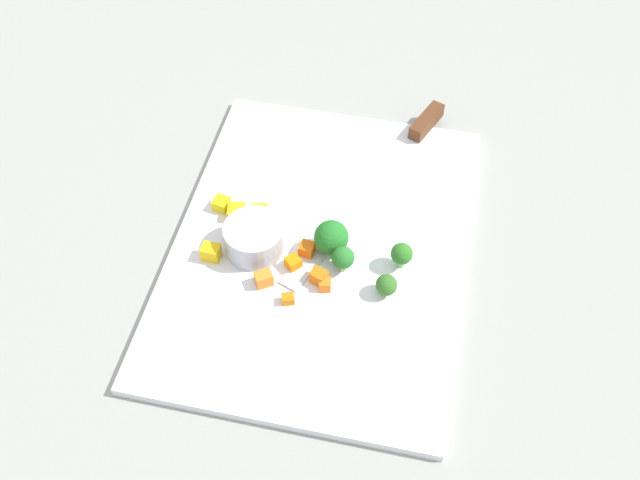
{
  "coord_description": "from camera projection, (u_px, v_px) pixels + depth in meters",
  "views": [
    {
      "loc": [
        -0.54,
        -0.11,
        0.72
      ],
      "look_at": [
        0.0,
        0.0,
        0.02
      ],
      "focal_mm": 41.3,
      "sensor_mm": 36.0,
      "label": 1
    }
  ],
  "objects": [
    {
      "name": "ground_plane",
      "position": [
        320.0,
        251.0,
        0.91
      ],
      "size": [
        4.0,
        4.0,
        0.0
      ],
      "primitive_type": "plane",
      "color": "#969B92"
    },
    {
      "name": "cutting_board",
      "position": [
        320.0,
        248.0,
        0.9
      ],
      "size": [
        0.47,
        0.35,
        0.01
      ],
      "primitive_type": "cube",
      "color": "white",
      "rests_on": "ground_plane"
    },
    {
      "name": "prep_bowl",
      "position": [
        254.0,
        238.0,
        0.88
      ],
      "size": [
        0.07,
        0.07,
        0.04
      ],
      "primitive_type": "cylinder",
      "color": "#B1B6C1",
      "rests_on": "cutting_board"
    },
    {
      "name": "chef_knife",
      "position": [
        395.0,
        159.0,
        0.98
      ],
      "size": [
        0.35,
        0.16,
        0.02
      ],
      "rotation": [
        0.0,
        0.0,
        2.75
      ],
      "color": "silver",
      "rests_on": "cutting_board"
    },
    {
      "name": "carrot_dice_0",
      "position": [
        307.0,
        250.0,
        0.88
      ],
      "size": [
        0.02,
        0.02,
        0.02
      ],
      "primitive_type": "cube",
      "rotation": [
        0.0,
        0.0,
        3.01
      ],
      "color": "orange",
      "rests_on": "cutting_board"
    },
    {
      "name": "carrot_dice_1",
      "position": [
        325.0,
        284.0,
        0.85
      ],
      "size": [
        0.02,
        0.02,
        0.01
      ],
      "primitive_type": "cube",
      "rotation": [
        0.0,
        0.0,
        0.16
      ],
      "color": "orange",
      "rests_on": "cutting_board"
    },
    {
      "name": "carrot_dice_2",
      "position": [
        327.0,
        243.0,
        0.89
      ],
      "size": [
        0.03,
        0.03,
        0.01
      ],
      "primitive_type": "cube",
      "rotation": [
        0.0,
        0.0,
        1.17
      ],
      "color": "orange",
      "rests_on": "cutting_board"
    },
    {
      "name": "carrot_dice_3",
      "position": [
        264.0,
        279.0,
        0.86
      ],
      "size": [
        0.02,
        0.02,
        0.02
      ],
      "primitive_type": "cube",
      "rotation": [
        0.0,
        0.0,
        0.57
      ],
      "color": "orange",
      "rests_on": "cutting_board"
    },
    {
      "name": "carrot_dice_4",
      "position": [
        293.0,
        263.0,
        0.87
      ],
      "size": [
        0.02,
        0.02,
        0.01
      ],
      "primitive_type": "cube",
      "rotation": [
        0.0,
        0.0,
        2.4
      ],
      "color": "orange",
      "rests_on": "cutting_board"
    },
    {
      "name": "carrot_dice_5",
      "position": [
        319.0,
        277.0,
        0.86
      ],
      "size": [
        0.02,
        0.02,
        0.02
      ],
      "primitive_type": "cube",
      "rotation": [
        0.0,
        0.0,
        1.2
      ],
      "color": "orange",
      "rests_on": "cutting_board"
    },
    {
      "name": "carrot_dice_6",
      "position": [
        288.0,
        299.0,
        0.84
      ],
      "size": [
        0.02,
        0.02,
        0.01
      ],
      "primitive_type": "cube",
      "rotation": [
        0.0,
        0.0,
        0.34
      ],
      "color": "orange",
      "rests_on": "cutting_board"
    },
    {
      "name": "pepper_dice_0",
      "position": [
        211.0,
        252.0,
        0.88
      ],
      "size": [
        0.02,
        0.02,
        0.02
      ],
      "primitive_type": "cube",
      "rotation": [
        0.0,
        0.0,
        1.53
      ],
      "color": "yellow",
      "rests_on": "cutting_board"
    },
    {
      "name": "pepper_dice_1",
      "position": [
        260.0,
        213.0,
        0.92
      ],
      "size": [
        0.02,
        0.02,
        0.02
      ],
      "primitive_type": "cube",
      "rotation": [
        0.0,
        0.0,
        0.23
      ],
      "color": "yellow",
      "rests_on": "cutting_board"
    },
    {
      "name": "pepper_dice_2",
      "position": [
        236.0,
        212.0,
        0.92
      ],
      "size": [
        0.03,
        0.02,
        0.02
      ],
      "primitive_type": "cube",
      "rotation": [
        0.0,
        0.0,
        0.16
      ],
      "color": "yellow",
      "rests_on": "cutting_board"
    },
    {
      "name": "pepper_dice_3",
      "position": [
        221.0,
        204.0,
        0.93
      ],
      "size": [
        0.02,
        0.02,
        0.01
      ],
      "primitive_type": "cube",
      "rotation": [
        0.0,
        0.0,
        2.93
      ],
      "color": "yellow",
      "rests_on": "cutting_board"
    },
    {
      "name": "broccoli_floret_0",
      "position": [
        402.0,
        254.0,
        0.86
      ],
      "size": [
        0.03,
        0.03,
        0.04
      ],
      "color": "#81AF6A",
      "rests_on": "cutting_board"
    },
    {
      "name": "broccoli_floret_1",
      "position": [
        343.0,
        258.0,
        0.86
      ],
      "size": [
        0.03,
        0.03,
        0.04
      ],
      "color": "#94AD5D",
      "rests_on": "cutting_board"
    },
    {
      "name": "broccoli_floret_2",
      "position": [
        386.0,
        285.0,
        0.84
      ],
      "size": [
        0.03,
        0.03,
        0.03
      ],
      "color": "#88B257",
      "rests_on": "cutting_board"
    },
    {
      "name": "broccoli_floret_3",
      "position": [
        331.0,
        238.0,
        0.87
      ],
      "size": [
        0.04,
        0.04,
        0.05
      ],
      "color": "#80AB66",
      "rests_on": "cutting_board"
    }
  ]
}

